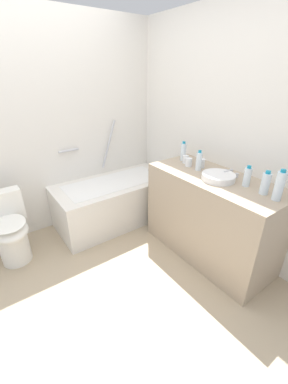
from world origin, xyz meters
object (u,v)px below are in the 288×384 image
at_px(water_bottle_2, 183,152).
at_px(water_bottle_3, 279,186).
at_px(water_bottle_0, 265,183).
at_px(drinking_glass_1, 201,163).
at_px(toilet, 10,230).
at_px(bathtub, 115,200).
at_px(sink_faucet, 230,172).
at_px(drinking_glass_0, 186,159).
at_px(drinking_glass_2, 189,162).
at_px(water_bottle_4, 199,161).
at_px(water_bottle_1, 247,177).
at_px(sink_basin, 218,177).

xyz_separation_m(water_bottle_2, water_bottle_3, (-0.07, -1.08, 0.02)).
bearing_deg(water_bottle_0, drinking_glass_1, 85.93).
distance_m(toilet, water_bottle_2, 1.94).
distance_m(bathtub, drinking_glass_1, 1.20).
distance_m(sink_faucet, drinking_glass_0, 0.51).
bearing_deg(water_bottle_0, bathtub, 107.36).
xyz_separation_m(drinking_glass_1, drinking_glass_2, (-0.08, 0.10, -0.00)).
xyz_separation_m(toilet, water_bottle_4, (1.67, -0.86, 0.62)).
bearing_deg(water_bottle_1, drinking_glass_1, 86.56).
height_order(water_bottle_0, water_bottle_4, water_bottle_4).
bearing_deg(water_bottle_3, water_bottle_4, 91.15).
bearing_deg(water_bottle_4, water_bottle_0, -87.09).
relative_size(toilet, sink_basin, 2.43).
distance_m(water_bottle_0, water_bottle_1, 0.17).
bearing_deg(toilet, sink_faucet, 56.88).
bearing_deg(water_bottle_4, water_bottle_2, 74.62).
xyz_separation_m(water_bottle_1, water_bottle_2, (0.03, 0.80, 0.01)).
distance_m(bathtub, water_bottle_4, 1.22).
relative_size(bathtub, sink_faucet, 9.60).
height_order(bathtub, water_bottle_4, bathtub).
height_order(bathtub, water_bottle_3, bathtub).
distance_m(water_bottle_3, drinking_glass_2, 0.92).
bearing_deg(sink_faucet, drinking_glass_2, 108.43).
bearing_deg(drinking_glass_2, drinking_glass_1, -50.70).
bearing_deg(bathtub, water_bottle_3, -74.31).
relative_size(water_bottle_1, drinking_glass_2, 2.20).
relative_size(toilet, sink_faucet, 4.75).
height_order(water_bottle_2, water_bottle_3, water_bottle_3).
relative_size(water_bottle_1, drinking_glass_1, 2.09).
relative_size(sink_basin, water_bottle_3, 1.21).
distance_m(toilet, drinking_glass_1, 2.02).
xyz_separation_m(sink_faucet, drinking_glass_0, (-0.10, 0.50, 0.01)).
distance_m(water_bottle_1, water_bottle_4, 0.50).
height_order(sink_basin, water_bottle_1, water_bottle_1).
bearing_deg(sink_basin, water_bottle_0, -80.30).
distance_m(water_bottle_0, drinking_glass_1, 0.71).
height_order(sink_faucet, water_bottle_4, water_bottle_4).
bearing_deg(sink_basin, drinking_glass_0, 80.97).
relative_size(bathtub, water_bottle_4, 7.27).
xyz_separation_m(sink_basin, water_bottle_4, (0.03, 0.27, 0.06)).
bearing_deg(water_bottle_2, sink_basin, -101.48).
bearing_deg(bathtub, water_bottle_0, -72.64).
distance_m(water_bottle_1, drinking_glass_2, 0.64).
xyz_separation_m(toilet, drinking_glass_0, (1.72, -0.63, 0.57)).
height_order(toilet, drinking_glass_2, drinking_glass_2).
distance_m(bathtub, water_bottle_0, 1.78).
relative_size(toilet, drinking_glass_1, 8.28).
relative_size(water_bottle_2, water_bottle_4, 1.05).
height_order(water_bottle_1, water_bottle_4, water_bottle_4).
distance_m(sink_faucet, water_bottle_0, 0.41).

